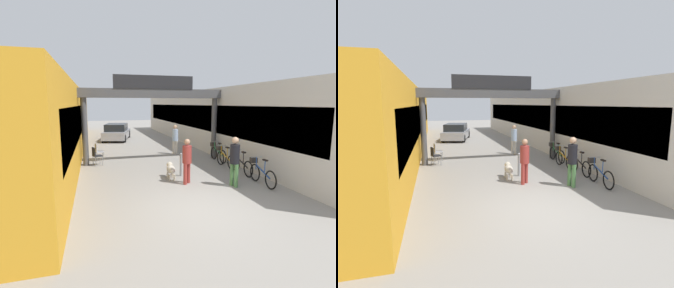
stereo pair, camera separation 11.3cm
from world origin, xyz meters
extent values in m
plane|color=gray|center=(0.00, 0.00, 0.00)|extent=(80.00, 80.00, 0.00)
cube|color=gold|center=(-5.10, 11.00, 1.90)|extent=(3.00, 26.00, 3.80)
cube|color=black|center=(-3.62, 11.00, 2.09)|extent=(0.04, 23.40, 1.52)
cube|color=beige|center=(5.10, 11.00, 1.90)|extent=(3.00, 26.00, 3.80)
cube|color=black|center=(3.62, 11.00, 2.09)|extent=(0.04, 23.40, 1.52)
cylinder|color=#4C4C4F|center=(-3.35, 6.41, 1.61)|extent=(0.28, 0.28, 3.23)
cylinder|color=#4C4C4F|center=(3.35, 6.41, 1.61)|extent=(0.28, 0.28, 3.23)
cube|color=#4C4C4F|center=(0.00, 6.41, 3.45)|extent=(7.40, 0.44, 0.44)
cube|color=#232326|center=(0.00, 6.21, 3.99)|extent=(3.96, 0.10, 0.64)
cylinder|color=#99332D|center=(0.24, 2.26, 0.39)|extent=(0.20, 0.20, 0.78)
cylinder|color=#99332D|center=(0.42, 2.42, 0.39)|extent=(0.20, 0.20, 0.78)
cylinder|color=#99332D|center=(0.33, 2.34, 1.11)|extent=(0.48, 0.48, 0.65)
sphere|color=tan|center=(0.33, 2.34, 1.57)|extent=(0.31, 0.31, 0.22)
cylinder|color=#4C7F47|center=(1.83, 1.71, 0.42)|extent=(0.16, 0.16, 0.84)
cylinder|color=#4C7F47|center=(1.87, 1.47, 0.42)|extent=(0.16, 0.16, 0.84)
cylinder|color=black|center=(1.85, 1.59, 1.18)|extent=(0.39, 0.39, 0.69)
sphere|color=tan|center=(1.85, 1.59, 1.68)|extent=(0.27, 0.27, 0.24)
cylinder|color=silver|center=(1.57, 8.07, 0.40)|extent=(0.19, 0.19, 0.80)
cylinder|color=silver|center=(1.69, 7.86, 0.40)|extent=(0.19, 0.19, 0.80)
cylinder|color=#A5BFE0|center=(1.63, 7.96, 1.13)|extent=(0.46, 0.46, 0.66)
sphere|color=tan|center=(1.63, 7.96, 1.60)|extent=(0.31, 0.31, 0.23)
ellipsoid|color=beige|center=(-0.06, 3.10, 0.39)|extent=(0.42, 0.78, 0.30)
sphere|color=beige|center=(-0.02, 3.43, 0.49)|extent=(0.28, 0.28, 0.25)
sphere|color=white|center=(-0.04, 3.32, 0.37)|extent=(0.20, 0.20, 0.18)
cylinder|color=beige|center=(-0.13, 3.33, 0.12)|extent=(0.08, 0.08, 0.24)
cylinder|color=beige|center=(0.06, 3.31, 0.12)|extent=(0.08, 0.08, 0.24)
cylinder|color=beige|center=(-0.19, 2.88, 0.12)|extent=(0.08, 0.08, 0.24)
cylinder|color=beige|center=(0.01, 2.86, 0.12)|extent=(0.08, 0.08, 0.24)
torus|color=black|center=(2.96, 1.95, 0.34)|extent=(0.09, 0.67, 0.67)
torus|color=black|center=(2.90, 0.93, 0.34)|extent=(0.09, 0.67, 0.67)
cube|color=#234C9E|center=(2.93, 1.44, 0.52)|extent=(0.09, 0.94, 0.34)
cylinder|color=#234C9E|center=(2.93, 1.32, 0.74)|extent=(0.03, 0.03, 0.42)
cube|color=black|center=(2.93, 1.32, 0.96)|extent=(0.11, 0.23, 0.05)
cylinder|color=#234C9E|center=(2.96, 1.89, 0.72)|extent=(0.03, 0.03, 0.46)
cylinder|color=gray|center=(2.96, 1.89, 0.96)|extent=(0.46, 0.06, 0.03)
cube|color=#332D28|center=(2.97, 2.09, 0.80)|extent=(0.25, 0.21, 0.20)
torus|color=black|center=(3.02, 3.50, 0.34)|extent=(0.06, 0.67, 0.67)
torus|color=black|center=(3.01, 2.48, 0.34)|extent=(0.06, 0.67, 0.67)
cube|color=black|center=(3.02, 2.99, 0.52)|extent=(0.05, 0.94, 0.34)
cylinder|color=black|center=(3.02, 2.87, 0.74)|extent=(0.03, 0.03, 0.42)
cube|color=black|center=(3.02, 2.87, 0.96)|extent=(0.10, 0.22, 0.05)
cylinder|color=black|center=(3.02, 3.44, 0.72)|extent=(0.03, 0.03, 0.46)
cylinder|color=gray|center=(3.02, 3.44, 0.96)|extent=(0.46, 0.03, 0.03)
cube|color=#332D28|center=(3.03, 3.64, 0.80)|extent=(0.24, 0.20, 0.20)
torus|color=black|center=(2.94, 4.76, 0.34)|extent=(0.06, 0.67, 0.67)
torus|color=black|center=(2.96, 3.74, 0.34)|extent=(0.06, 0.67, 0.67)
cube|color=gold|center=(2.95, 4.25, 0.52)|extent=(0.05, 0.94, 0.34)
cylinder|color=gold|center=(2.95, 4.13, 0.74)|extent=(0.03, 0.03, 0.42)
cube|color=black|center=(2.95, 4.13, 0.96)|extent=(0.10, 0.22, 0.05)
cylinder|color=gold|center=(2.94, 4.70, 0.72)|extent=(0.03, 0.03, 0.46)
cylinder|color=gray|center=(2.94, 4.70, 0.96)|extent=(0.46, 0.04, 0.03)
cube|color=#332D28|center=(2.94, 4.90, 0.80)|extent=(0.24, 0.20, 0.20)
torus|color=black|center=(3.18, 5.99, 0.34)|extent=(0.05, 0.67, 0.67)
torus|color=black|center=(3.18, 4.97, 0.34)|extent=(0.05, 0.67, 0.67)
cube|color=#338C4C|center=(3.18, 5.48, 0.52)|extent=(0.04, 0.94, 0.34)
cylinder|color=#338C4C|center=(3.18, 5.36, 0.74)|extent=(0.03, 0.03, 0.42)
cube|color=black|center=(3.18, 5.36, 0.96)|extent=(0.10, 0.22, 0.05)
cylinder|color=#338C4C|center=(3.18, 5.93, 0.72)|extent=(0.03, 0.03, 0.46)
cylinder|color=gray|center=(3.18, 5.93, 0.96)|extent=(0.46, 0.03, 0.03)
cube|color=#332D28|center=(3.18, 6.13, 0.80)|extent=(0.24, 0.20, 0.20)
cylinder|color=gray|center=(0.45, 3.39, 0.45)|extent=(0.10, 0.10, 0.89)
sphere|color=gray|center=(0.45, 3.39, 0.92)|extent=(0.10, 0.10, 0.10)
cylinder|color=gray|center=(-2.71, 6.48, 0.23)|extent=(0.04, 0.04, 0.45)
cylinder|color=gray|center=(-2.60, 6.16, 0.23)|extent=(0.04, 0.04, 0.45)
cylinder|color=gray|center=(-3.03, 6.37, 0.23)|extent=(0.04, 0.04, 0.45)
cylinder|color=gray|center=(-2.92, 6.05, 0.23)|extent=(0.04, 0.04, 0.45)
cube|color=black|center=(-2.81, 6.26, 0.47)|extent=(0.51, 0.51, 0.04)
cube|color=black|center=(-2.98, 6.21, 0.69)|extent=(0.17, 0.39, 0.40)
cylinder|color=gray|center=(-2.55, 7.53, 0.23)|extent=(0.03, 0.03, 0.45)
cylinder|color=gray|center=(-2.49, 7.20, 0.23)|extent=(0.03, 0.03, 0.45)
cylinder|color=gray|center=(-2.89, 7.47, 0.23)|extent=(0.03, 0.03, 0.45)
cylinder|color=gray|center=(-2.83, 7.14, 0.23)|extent=(0.03, 0.03, 0.45)
cube|color=silver|center=(-2.69, 7.34, 0.47)|extent=(0.47, 0.47, 0.04)
cube|color=silver|center=(-2.87, 7.30, 0.69)|extent=(0.11, 0.40, 0.40)
cube|color=#99999E|center=(-1.15, 15.07, 0.48)|extent=(2.66, 4.30, 0.60)
cube|color=#1E2328|center=(-1.18, 14.92, 1.06)|extent=(2.06, 2.51, 0.55)
cylinder|color=black|center=(-1.57, 16.67, 0.30)|extent=(0.34, 0.63, 0.60)
cylinder|color=black|center=(-0.03, 16.29, 0.30)|extent=(0.34, 0.63, 0.60)
cylinder|color=black|center=(-2.27, 13.85, 0.30)|extent=(0.34, 0.63, 0.60)
cylinder|color=black|center=(-0.72, 13.47, 0.30)|extent=(0.34, 0.63, 0.60)
camera|label=1|loc=(-2.91, -6.54, 2.96)|focal=28.00mm
camera|label=2|loc=(-2.80, -6.57, 2.96)|focal=28.00mm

